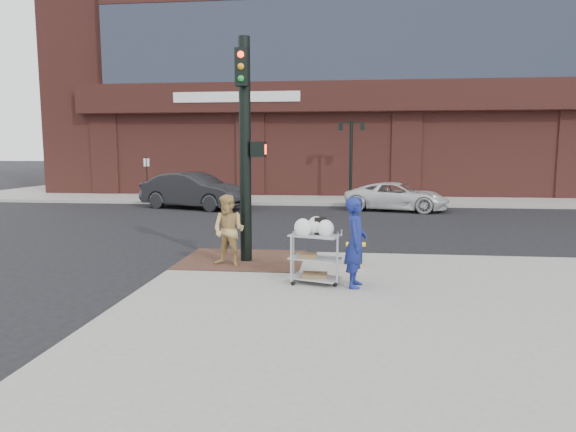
# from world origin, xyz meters

# --- Properties ---
(ground) EXTENTS (220.00, 220.00, 0.00)m
(ground) POSITION_xyz_m (0.00, 0.00, 0.00)
(ground) COLOR black
(ground) RESTS_ON ground
(sidewalk_far) EXTENTS (65.00, 36.00, 0.15)m
(sidewalk_far) POSITION_xyz_m (12.50, 32.00, 0.07)
(sidewalk_far) COLOR gray
(sidewalk_far) RESTS_ON ground
(brick_curb_ramp) EXTENTS (2.80, 2.40, 0.01)m
(brick_curb_ramp) POSITION_xyz_m (-0.60, 0.90, 0.16)
(brick_curb_ramp) COLOR #4F3125
(brick_curb_ramp) RESTS_ON sidewalk_near
(lamp_post) EXTENTS (1.32, 0.22, 4.00)m
(lamp_post) POSITION_xyz_m (2.00, 16.00, 2.62)
(lamp_post) COLOR black
(lamp_post) RESTS_ON sidewalk_far
(parking_sign) EXTENTS (0.05, 0.05, 2.20)m
(parking_sign) POSITION_xyz_m (-8.50, 15.00, 1.25)
(parking_sign) COLOR black
(parking_sign) RESTS_ON sidewalk_far
(traffic_signal_pole) EXTENTS (0.61, 0.51, 5.00)m
(traffic_signal_pole) POSITION_xyz_m (-0.48, 0.77, 2.83)
(traffic_signal_pole) COLOR black
(traffic_signal_pole) RESTS_ON sidewalk_near
(woman_blue) EXTENTS (0.49, 0.66, 1.68)m
(woman_blue) POSITION_xyz_m (1.96, -1.20, 0.99)
(woman_blue) COLOR navy
(woman_blue) RESTS_ON sidewalk_near
(pedestrian_tan) EXTENTS (0.90, 0.78, 1.57)m
(pedestrian_tan) POSITION_xyz_m (-0.78, 0.26, 0.94)
(pedestrian_tan) COLOR tan
(pedestrian_tan) RESTS_ON sidewalk_near
(sedan_dark) EXTENTS (5.33, 3.33, 1.66)m
(sedan_dark) POSITION_xyz_m (-5.20, 12.30, 0.83)
(sedan_dark) COLOR black
(sedan_dark) RESTS_ON ground
(minivan_white) EXTENTS (4.88, 3.12, 1.25)m
(minivan_white) POSITION_xyz_m (4.03, 12.54, 0.63)
(minivan_white) COLOR silver
(minivan_white) RESTS_ON ground
(utility_cart) EXTENTS (1.03, 0.77, 1.28)m
(utility_cart) POSITION_xyz_m (1.19, -1.05, 0.73)
(utility_cart) COLOR #9C9DA1
(utility_cart) RESTS_ON sidewalk_near
(fire_hydrant) EXTENTS (0.43, 0.30, 0.91)m
(fire_hydrant) POSITION_xyz_m (1.99, 0.55, 0.61)
(fire_hydrant) COLOR yellow
(fire_hydrant) RESTS_ON sidewalk_near
(newsbox_red) EXTENTS (0.53, 0.50, 1.06)m
(newsbox_red) POSITION_xyz_m (-6.02, 15.29, 0.68)
(newsbox_red) COLOR #A61323
(newsbox_red) RESTS_ON sidewalk_far
(newsbox_yellow) EXTENTS (0.48, 0.46, 0.90)m
(newsbox_yellow) POSITION_xyz_m (-5.43, 14.70, 0.60)
(newsbox_yellow) COLOR #FFF21C
(newsbox_yellow) RESTS_ON sidewalk_far
(newsbox_blue) EXTENTS (0.52, 0.49, 1.04)m
(newsbox_blue) POSITION_xyz_m (-5.81, 15.67, 0.67)
(newsbox_blue) COLOR #1844A0
(newsbox_blue) RESTS_ON sidewalk_far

